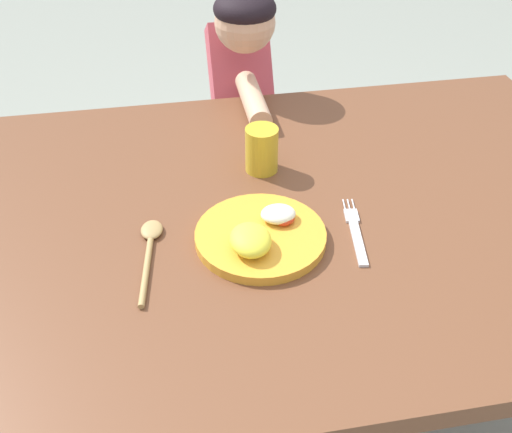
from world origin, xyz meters
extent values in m
plane|color=gray|center=(0.00, 0.00, 0.00)|extent=(8.00, 8.00, 0.00)
cube|color=brown|center=(0.00, 0.00, 0.68)|extent=(1.40, 0.99, 0.04)
cube|color=brown|center=(-0.59, 0.39, 0.33)|extent=(0.06, 0.06, 0.66)
cube|color=brown|center=(0.59, 0.39, 0.33)|extent=(0.06, 0.06, 0.66)
cylinder|color=gold|center=(-0.11, -0.08, 0.71)|extent=(0.25, 0.25, 0.02)
ellipsoid|color=yellow|center=(-0.13, -0.13, 0.74)|extent=(0.07, 0.09, 0.04)
ellipsoid|color=red|center=(-0.06, -0.07, 0.73)|extent=(0.05, 0.04, 0.02)
ellipsoid|color=white|center=(-0.07, -0.05, 0.73)|extent=(0.07, 0.06, 0.03)
cube|color=silver|center=(0.07, -0.13, 0.70)|extent=(0.04, 0.13, 0.01)
cube|color=silver|center=(0.08, -0.05, 0.70)|extent=(0.03, 0.04, 0.01)
cylinder|color=silver|center=(0.10, -0.01, 0.70)|extent=(0.01, 0.03, 0.00)
cylinder|color=silver|center=(0.09, -0.01, 0.70)|extent=(0.01, 0.03, 0.00)
cylinder|color=silver|center=(0.08, -0.01, 0.70)|extent=(0.01, 0.03, 0.00)
cylinder|color=tan|center=(-0.32, -0.14, 0.71)|extent=(0.03, 0.17, 0.01)
ellipsoid|color=tan|center=(-0.31, -0.03, 0.71)|extent=(0.05, 0.06, 0.01)
cylinder|color=gold|center=(-0.06, 0.15, 0.75)|extent=(0.07, 0.07, 0.10)
cube|color=navy|center=(-0.03, 0.70, 0.26)|extent=(0.16, 0.14, 0.53)
cube|color=#CC4C59|center=(-0.03, 0.62, 0.67)|extent=(0.16, 0.27, 0.35)
sphere|color=#D8A884|center=(-0.03, 0.53, 0.88)|extent=(0.15, 0.15, 0.15)
ellipsoid|color=black|center=(-0.03, 0.53, 0.92)|extent=(0.16, 0.16, 0.08)
cylinder|color=#D8A884|center=(-0.03, 0.42, 0.73)|extent=(0.06, 0.23, 0.06)
camera|label=1|loc=(-0.27, -0.94, 1.44)|focal=42.89mm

